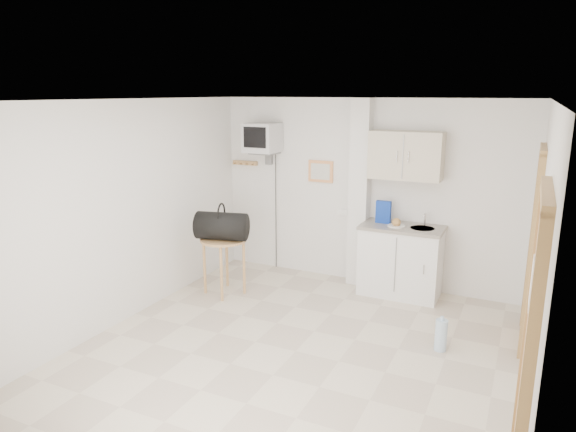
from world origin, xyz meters
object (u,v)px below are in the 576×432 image
at_px(duffel_bag, 222,226).
at_px(water_bottle, 441,335).
at_px(crt_television, 262,139).
at_px(round_table, 224,247).

relative_size(duffel_bag, water_bottle, 1.90).
height_order(crt_television, water_bottle, crt_television).
distance_m(round_table, water_bottle, 2.87).
relative_size(crt_television, round_table, 2.89).
xyz_separation_m(round_table, duffel_bag, (0.01, -0.05, 0.29)).
height_order(crt_television, round_table, crt_television).
height_order(duffel_bag, water_bottle, duffel_bag).
relative_size(round_table, duffel_bag, 1.06).
bearing_deg(round_table, water_bottle, -7.07).
bearing_deg(water_bottle, duffel_bag, 173.82).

